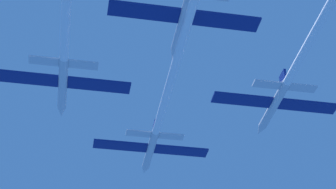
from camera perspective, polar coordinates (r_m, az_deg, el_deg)
name	(u,v)px	position (r m, az deg, el deg)	size (l,w,h in m)	color
jet_lead	(178,55)	(77.04, 0.98, 3.82)	(18.52, 76.37, 3.07)	silver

